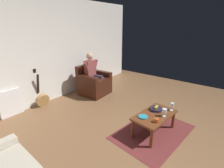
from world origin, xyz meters
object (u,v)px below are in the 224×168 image
at_px(decorative_dish, 143,117).
at_px(candle_jar, 156,120).
at_px(wine_glass_near, 164,111).
at_px(wine_glass_far, 172,105).
at_px(armchair, 94,84).
at_px(person_seated, 93,72).
at_px(fruit_bowl, 156,109).
at_px(coffee_table, 154,117).
at_px(guitar, 42,98).

distance_m(decorative_dish, candle_jar, 0.27).
distance_m(wine_glass_near, wine_glass_far, 0.33).
bearing_deg(candle_jar, armchair, -111.06).
xyz_separation_m(wine_glass_far, decorative_dish, (0.61, -0.34, -0.10)).
xyz_separation_m(wine_glass_near, wine_glass_far, (-0.32, 0.03, 0.01)).
distance_m(armchair, person_seated, 0.36).
bearing_deg(fruit_bowl, armchair, -103.31).
height_order(fruit_bowl, decorative_dish, fruit_bowl).
distance_m(coffee_table, wine_glass_near, 0.24).
height_order(armchair, decorative_dish, armchair).
relative_size(coffee_table, fruit_bowl, 3.97).
bearing_deg(wine_glass_far, wine_glass_near, -5.97).
xyz_separation_m(guitar, decorative_dish, (-0.52, 2.72, 0.21)).
xyz_separation_m(person_seated, candle_jar, (0.96, 2.51, -0.24)).
bearing_deg(fruit_bowl, coffee_table, 15.84).
xyz_separation_m(wine_glass_near, fruit_bowl, (-0.13, -0.22, -0.07)).
height_order(guitar, decorative_dish, guitar).
bearing_deg(guitar, armchair, 161.68).
bearing_deg(wine_glass_near, coffee_table, -75.37).
relative_size(wine_glass_far, candle_jar, 1.89).
xyz_separation_m(coffee_table, fruit_bowl, (-0.18, -0.05, 0.10)).
height_order(guitar, wine_glass_far, guitar).
bearing_deg(wine_glass_far, guitar, -69.74).
distance_m(person_seated, coffee_table, 2.51).
relative_size(wine_glass_far, decorative_dish, 0.90).
xyz_separation_m(wine_glass_near, decorative_dish, (0.28, -0.30, -0.09)).
distance_m(person_seated, candle_jar, 2.70).
bearing_deg(wine_glass_far, armchair, -97.86).
xyz_separation_m(guitar, wine_glass_far, (-1.13, 3.05, 0.31)).
bearing_deg(wine_glass_far, decorative_dish, -28.82).
relative_size(coffee_table, wine_glass_near, 6.43).
bearing_deg(armchair, decorative_dish, 62.73).
xyz_separation_m(coffee_table, candle_jar, (0.24, 0.14, 0.10)).
bearing_deg(decorative_dish, guitar, -79.22).
relative_size(wine_glass_near, candle_jar, 1.78).
xyz_separation_m(armchair, candle_jar, (0.96, 2.50, 0.12)).
distance_m(armchair, fruit_bowl, 2.38).
distance_m(person_seated, decorative_dish, 2.46).
height_order(fruit_bowl, candle_jar, fruit_bowl).
xyz_separation_m(armchair, fruit_bowl, (0.55, 2.31, 0.12)).
distance_m(wine_glass_far, decorative_dish, 0.70).
bearing_deg(guitar, coffee_table, 104.89).
relative_size(person_seated, wine_glass_far, 7.79).
bearing_deg(armchair, coffee_table, 69.09).
relative_size(coffee_table, wine_glass_far, 6.08).
bearing_deg(fruit_bowl, wine_glass_far, 127.33).
bearing_deg(person_seated, coffee_table, 69.21).
xyz_separation_m(armchair, guitar, (1.48, -0.49, -0.11)).
bearing_deg(coffee_table, wine_glass_near, 104.63).
xyz_separation_m(guitar, fruit_bowl, (-0.93, 2.80, 0.23)).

